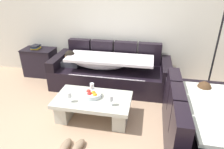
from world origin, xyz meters
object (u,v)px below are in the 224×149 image
fruit_bowl (92,94)px  pair_of_shoes (72,146)px  wine_glass_near_right (111,99)px  book_stack_on_cabinet (36,47)px  floor_lamp (215,42)px  open_magazine (115,99)px  coffee_table (93,106)px  couch_near_window (202,130)px  wine_glass_far_back (92,86)px  couch_along_wall (109,72)px  wine_glass_near_left (69,95)px  side_cabinet (40,62)px

fruit_bowl → pair_of_shoes: fruit_bowl is taller
wine_glass_near_right → book_stack_on_cabinet: (-2.03, 1.50, 0.19)m
floor_lamp → open_magazine: bearing=-148.6°
coffee_table → floor_lamp: (1.89, 0.98, 0.88)m
couch_near_window → open_magazine: (-1.20, 0.43, 0.05)m
fruit_bowl → pair_of_shoes: bearing=-96.7°
coffee_table → book_stack_on_cabinet: (-1.72, 1.36, 0.45)m
couch_near_window → floor_lamp: (0.33, 1.37, 0.78)m
coffee_table → book_stack_on_cabinet: size_ratio=5.28×
open_magazine → floor_lamp: size_ratio=0.14×
couch_near_window → pair_of_shoes: bearing=100.6°
wine_glass_far_back → open_magazine: bearing=-17.5°
couch_along_wall → wine_glass_near_right: couch_along_wall is taller
wine_glass_near_right → open_magazine: (0.03, 0.18, -0.11)m
wine_glass_near_left → floor_lamp: 2.56m
wine_glass_far_back → coffee_table: bearing=-71.3°
wine_glass_far_back → open_magazine: wine_glass_far_back is taller
couch_near_window → open_magazine: 1.28m
fruit_bowl → wine_glass_far_back: 0.16m
couch_along_wall → coffee_table: (-0.02, -1.13, -0.09)m
couch_along_wall → fruit_bowl: bearing=-91.8°
couch_near_window → wine_glass_far_back: 1.72m
book_stack_on_cabinet → wine_glass_near_left: bearing=-47.4°
side_cabinet → pair_of_shoes: side_cabinet is taller
open_magazine → side_cabinet: bearing=146.3°
wine_glass_near_left → side_cabinet: size_ratio=0.23×
floor_lamp → wine_glass_near_right: bearing=-144.5°
wine_glass_far_back → side_cabinet: bearing=143.6°
wine_glass_near_left → pair_of_shoes: 0.73m
couch_near_window → wine_glass_near_left: couch_near_window is taller
wine_glass_near_right → couch_along_wall: bearing=103.3°
couch_along_wall → wine_glass_near_left: (-0.33, -1.30, 0.17)m
wine_glass_near_left → pair_of_shoes: size_ratio=0.51×
couch_along_wall → book_stack_on_cabinet: (-1.73, 0.22, 0.36)m
wine_glass_far_back → pair_of_shoes: wine_glass_far_back is taller
couch_near_window → wine_glass_near_right: (-1.24, 0.25, 0.16)m
book_stack_on_cabinet → floor_lamp: bearing=-6.0°
fruit_bowl → wine_glass_near_right: wine_glass_near_right is taller
coffee_table → side_cabinet: bearing=140.8°
wine_glass_near_right → side_cabinet: (-1.98, 1.50, -0.17)m
pair_of_shoes → couch_along_wall: bearing=86.2°
couch_near_window → fruit_bowl: bearing=74.7°
pair_of_shoes → coffee_table: bearing=81.6°
couch_along_wall → wine_glass_near_left: 1.35m
open_magazine → side_cabinet: 2.41m
wine_glass_near_right → pair_of_shoes: bearing=-127.0°
wine_glass_far_back → side_cabinet: 2.00m
wine_glass_near_right → pair_of_shoes: (-0.42, -0.56, -0.45)m
coffee_table → couch_near_window: bearing=-14.1°
open_magazine → couch_along_wall: bearing=106.5°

